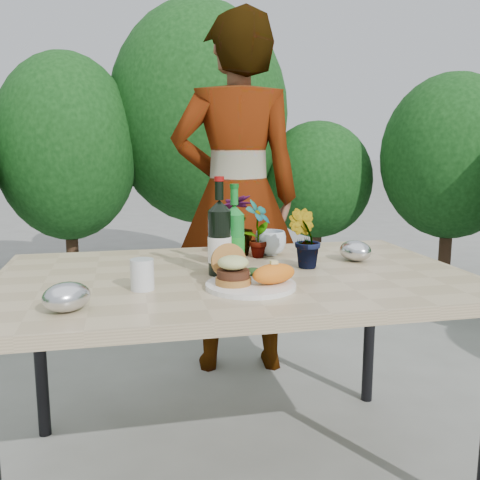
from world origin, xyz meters
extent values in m
plane|color=slate|center=(0.00, 0.00, 0.00)|extent=(80.00, 80.00, 0.00)
cube|color=tan|center=(0.00, 0.00, 0.73)|extent=(1.60, 1.00, 0.04)
cylinder|color=black|center=(-0.72, 0.42, 0.35)|extent=(0.05, 0.05, 0.71)
cylinder|color=black|center=(0.72, 0.42, 0.35)|extent=(0.05, 0.05, 0.71)
cylinder|color=#382316|center=(-0.80, 2.80, 0.21)|extent=(0.10, 0.10, 0.42)
ellipsoid|color=#1D571D|center=(-0.80, 2.80, 1.17)|extent=(1.13, 1.13, 1.50)
cylinder|color=#382316|center=(0.30, 3.00, 0.25)|extent=(0.10, 0.10, 0.50)
ellipsoid|color=#1D571D|center=(0.30, 3.00, 1.46)|extent=(1.55, 1.55, 1.91)
cylinder|color=#382316|center=(1.30, 2.70, 0.19)|extent=(0.10, 0.10, 0.38)
ellipsoid|color=#1D571D|center=(1.30, 2.70, 0.89)|extent=(0.95, 0.95, 1.02)
cylinder|color=#382316|center=(2.20, 2.10, 0.22)|extent=(0.10, 0.10, 0.44)
ellipsoid|color=#1D571D|center=(2.20, 2.10, 1.10)|extent=(1.11, 1.11, 1.31)
cylinder|color=white|center=(0.01, -0.20, 0.76)|extent=(0.28, 0.28, 0.01)
cylinder|color=#B7722D|center=(-0.05, -0.20, 0.78)|extent=(0.11, 0.11, 0.02)
cylinder|color=#472314|center=(-0.05, -0.20, 0.80)|extent=(0.10, 0.10, 0.02)
ellipsoid|color=beige|center=(-0.05, -0.20, 0.83)|extent=(0.10, 0.10, 0.04)
cylinder|color=#B7722D|center=(-0.05, -0.12, 0.82)|extent=(0.11, 0.06, 0.11)
ellipsoid|color=orange|center=(0.08, -0.22, 0.80)|extent=(0.17, 0.12, 0.06)
ellipsoid|color=olive|center=(0.01, -0.11, 0.78)|extent=(0.04, 0.04, 0.02)
ellipsoid|color=#193814|center=(0.04, -0.10, 0.78)|extent=(0.06, 0.04, 0.03)
cylinder|color=black|center=(-0.05, -0.01, 0.86)|extent=(0.08, 0.08, 0.22)
cylinder|color=white|center=(-0.05, -0.01, 0.84)|extent=(0.08, 0.08, 0.09)
cone|color=black|center=(-0.05, -0.01, 0.99)|extent=(0.08, 0.08, 0.04)
cylinder|color=black|center=(-0.05, -0.01, 1.04)|extent=(0.03, 0.03, 0.06)
cylinder|color=maroon|center=(-0.05, -0.01, 1.07)|extent=(0.03, 0.03, 0.02)
cylinder|color=#167C29|center=(0.01, 0.07, 0.85)|extent=(0.07, 0.07, 0.19)
cylinder|color=#198C26|center=(0.01, 0.07, 0.83)|extent=(0.07, 0.07, 0.08)
cone|color=#167C29|center=(0.01, 0.07, 0.96)|extent=(0.07, 0.07, 0.03)
cylinder|color=#167C29|center=(0.01, 0.07, 1.01)|extent=(0.03, 0.03, 0.06)
cylinder|color=#0C5919|center=(0.01, 0.07, 1.04)|extent=(0.03, 0.03, 0.01)
cylinder|color=silver|center=(-0.32, -0.15, 0.80)|extent=(0.07, 0.07, 0.09)
imported|color=#20521C|center=(0.14, 0.24, 0.86)|extent=(0.14, 0.14, 0.23)
imported|color=#276121|center=(0.26, 0.04, 0.86)|extent=(0.15, 0.14, 0.21)
imported|color=#2B6121|center=(0.07, 0.31, 0.87)|extent=(0.18, 0.18, 0.24)
imported|color=silver|center=(0.20, 0.28, 0.80)|extent=(0.15, 0.15, 0.10)
ellipsoid|color=silver|center=(-0.52, -0.32, 0.79)|extent=(0.17, 0.17, 0.08)
ellipsoid|color=silver|center=(0.49, 0.10, 0.79)|extent=(0.14, 0.16, 0.08)
imported|color=#9C6B4E|center=(0.21, 0.95, 0.92)|extent=(0.71, 0.50, 1.84)
camera|label=1|loc=(-0.36, -1.75, 1.18)|focal=40.00mm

